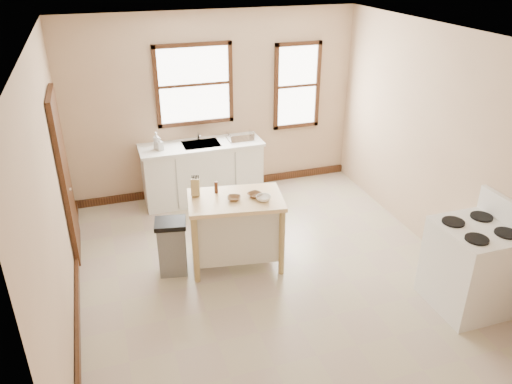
{
  "coord_description": "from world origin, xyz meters",
  "views": [
    {
      "loc": [
        -1.71,
        -4.76,
        3.61
      ],
      "look_at": [
        -0.02,
        0.4,
        0.91
      ],
      "focal_mm": 35.0,
      "sensor_mm": 36.0,
      "label": 1
    }
  ],
  "objects_px": {
    "soap_bottle_b": "(160,144)",
    "pepper_grinder": "(216,187)",
    "dish_rack": "(240,137)",
    "trash_bin": "(172,247)",
    "bowl_b": "(255,195)",
    "gas_stove": "(473,257)",
    "soap_bottle_a": "(156,141)",
    "knife_block": "(195,188)",
    "bowl_a": "(234,198)",
    "kitchen_island": "(236,231)",
    "bowl_c": "(263,198)"
  },
  "relations": [
    {
      "from": "pepper_grinder",
      "to": "trash_bin",
      "type": "bearing_deg",
      "value": -166.2
    },
    {
      "from": "bowl_a",
      "to": "bowl_b",
      "type": "distance_m",
      "value": 0.26
    },
    {
      "from": "kitchen_island",
      "to": "bowl_c",
      "type": "relative_size",
      "value": 6.24
    },
    {
      "from": "knife_block",
      "to": "pepper_grinder",
      "type": "distance_m",
      "value": 0.25
    },
    {
      "from": "soap_bottle_b",
      "to": "soap_bottle_a",
      "type": "bearing_deg",
      "value": 101.57
    },
    {
      "from": "knife_block",
      "to": "trash_bin",
      "type": "relative_size",
      "value": 0.28
    },
    {
      "from": "bowl_b",
      "to": "gas_stove",
      "type": "xyz_separation_m",
      "value": [
        1.95,
        -1.53,
        -0.31
      ]
    },
    {
      "from": "soap_bottle_a",
      "to": "pepper_grinder",
      "type": "bearing_deg",
      "value": -82.26
    },
    {
      "from": "kitchen_island",
      "to": "knife_block",
      "type": "distance_m",
      "value": 0.74
    },
    {
      "from": "soap_bottle_a",
      "to": "bowl_a",
      "type": "height_order",
      "value": "soap_bottle_a"
    },
    {
      "from": "bowl_b",
      "to": "gas_stove",
      "type": "distance_m",
      "value": 2.5
    },
    {
      "from": "soap_bottle_a",
      "to": "pepper_grinder",
      "type": "height_order",
      "value": "soap_bottle_a"
    },
    {
      "from": "soap_bottle_b",
      "to": "trash_bin",
      "type": "distance_m",
      "value": 1.88
    },
    {
      "from": "soap_bottle_a",
      "to": "knife_block",
      "type": "bearing_deg",
      "value": -90.46
    },
    {
      "from": "dish_rack",
      "to": "soap_bottle_a",
      "type": "bearing_deg",
      "value": 161.54
    },
    {
      "from": "soap_bottle_b",
      "to": "pepper_grinder",
      "type": "distance_m",
      "value": 1.67
    },
    {
      "from": "bowl_c",
      "to": "bowl_b",
      "type": "bearing_deg",
      "value": 116.9
    },
    {
      "from": "soap_bottle_a",
      "to": "trash_bin",
      "type": "relative_size",
      "value": 0.37
    },
    {
      "from": "knife_block",
      "to": "bowl_c",
      "type": "bearing_deg",
      "value": -9.82
    },
    {
      "from": "bowl_b",
      "to": "bowl_c",
      "type": "bearing_deg",
      "value": -63.1
    },
    {
      "from": "soap_bottle_b",
      "to": "bowl_b",
      "type": "relative_size",
      "value": 1.14
    },
    {
      "from": "soap_bottle_b",
      "to": "trash_bin",
      "type": "height_order",
      "value": "soap_bottle_b"
    },
    {
      "from": "bowl_c",
      "to": "trash_bin",
      "type": "xyz_separation_m",
      "value": [
        -1.08,
        0.22,
        -0.59
      ]
    },
    {
      "from": "gas_stove",
      "to": "kitchen_island",
      "type": "bearing_deg",
      "value": 144.45
    },
    {
      "from": "bowl_c",
      "to": "trash_bin",
      "type": "distance_m",
      "value": 1.25
    },
    {
      "from": "bowl_c",
      "to": "gas_stove",
      "type": "distance_m",
      "value": 2.37
    },
    {
      "from": "knife_block",
      "to": "gas_stove",
      "type": "distance_m",
      "value": 3.18
    },
    {
      "from": "knife_block",
      "to": "pepper_grinder",
      "type": "relative_size",
      "value": 1.33
    },
    {
      "from": "dish_rack",
      "to": "bowl_c",
      "type": "xyz_separation_m",
      "value": [
        -0.32,
        -2.02,
        -0.02
      ]
    },
    {
      "from": "soap_bottle_a",
      "to": "bowl_a",
      "type": "relative_size",
      "value": 1.61
    },
    {
      "from": "gas_stove",
      "to": "knife_block",
      "type": "bearing_deg",
      "value": 145.83
    },
    {
      "from": "bowl_c",
      "to": "gas_stove",
      "type": "bearing_deg",
      "value": -36.65
    },
    {
      "from": "bowl_a",
      "to": "trash_bin",
      "type": "distance_m",
      "value": 0.96
    },
    {
      "from": "soap_bottle_b",
      "to": "bowl_b",
      "type": "height_order",
      "value": "soap_bottle_b"
    },
    {
      "from": "dish_rack",
      "to": "bowl_c",
      "type": "bearing_deg",
      "value": -117.1
    },
    {
      "from": "soap_bottle_a",
      "to": "dish_rack",
      "type": "height_order",
      "value": "soap_bottle_a"
    },
    {
      "from": "bowl_a",
      "to": "kitchen_island",
      "type": "bearing_deg",
      "value": 51.11
    },
    {
      "from": "soap_bottle_a",
      "to": "gas_stove",
      "type": "relative_size",
      "value": 0.21
    },
    {
      "from": "pepper_grinder",
      "to": "trash_bin",
      "type": "xyz_separation_m",
      "value": [
        -0.6,
        -0.15,
        -0.64
      ]
    },
    {
      "from": "dish_rack",
      "to": "bowl_b",
      "type": "height_order",
      "value": "dish_rack"
    },
    {
      "from": "knife_block",
      "to": "gas_stove",
      "type": "xyz_separation_m",
      "value": [
        2.61,
        -1.77,
        -0.39
      ]
    },
    {
      "from": "soap_bottle_b",
      "to": "pepper_grinder",
      "type": "bearing_deg",
      "value": -94.27
    },
    {
      "from": "dish_rack",
      "to": "bowl_c",
      "type": "relative_size",
      "value": 2.19
    },
    {
      "from": "gas_stove",
      "to": "trash_bin",
      "type": "bearing_deg",
      "value": 151.38
    },
    {
      "from": "dish_rack",
      "to": "trash_bin",
      "type": "relative_size",
      "value": 0.55
    },
    {
      "from": "bowl_b",
      "to": "soap_bottle_a",
      "type": "bearing_deg",
      "value": 114.98
    },
    {
      "from": "bowl_a",
      "to": "bowl_b",
      "type": "height_order",
      "value": "bowl_b"
    },
    {
      "from": "soap_bottle_a",
      "to": "gas_stove",
      "type": "distance_m",
      "value": 4.47
    },
    {
      "from": "bowl_a",
      "to": "dish_rack",
      "type": "bearing_deg",
      "value": 71.27
    },
    {
      "from": "soap_bottle_a",
      "to": "kitchen_island",
      "type": "distance_m",
      "value": 2.07
    }
  ]
}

